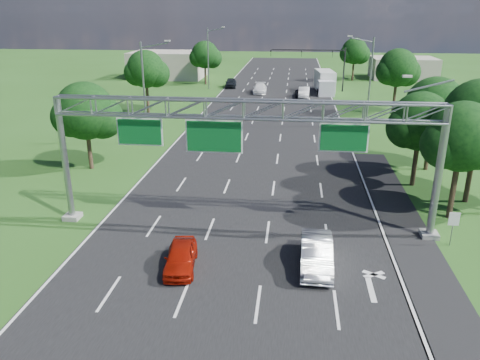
# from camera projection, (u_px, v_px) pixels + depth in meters

# --- Properties ---
(ground) EXTENTS (220.00, 220.00, 0.00)m
(ground) POSITION_uv_depth(u_px,v_px,m) (261.00, 148.00, 46.18)
(ground) COLOR #244D17
(ground) RESTS_ON ground
(road) EXTENTS (18.00, 180.00, 0.02)m
(road) POSITION_uv_depth(u_px,v_px,m) (261.00, 148.00, 46.18)
(road) COLOR black
(road) RESTS_ON ground
(road_flare) EXTENTS (3.00, 30.00, 0.02)m
(road_flare) POSITION_uv_depth(u_px,v_px,m) (400.00, 222.00, 30.16)
(road_flare) COLOR black
(road_flare) RESTS_ON ground
(sign_gantry) EXTENTS (23.50, 1.00, 9.56)m
(sign_gantry) POSITION_uv_depth(u_px,v_px,m) (245.00, 120.00, 26.98)
(sign_gantry) COLOR gray
(sign_gantry) RESTS_ON ground
(regulatory_sign) EXTENTS (0.60, 0.08, 2.10)m
(regulatory_sign) POSITION_uv_depth(u_px,v_px,m) (454.00, 222.00, 26.58)
(regulatory_sign) COLOR gray
(regulatory_sign) RESTS_ON ground
(traffic_signal) EXTENTS (12.21, 0.24, 7.00)m
(traffic_signal) POSITION_uv_depth(u_px,v_px,m) (323.00, 59.00, 76.23)
(traffic_signal) COLOR black
(traffic_signal) RESTS_ON ground
(streetlight_l_near) EXTENTS (2.97, 0.22, 10.16)m
(streetlight_l_near) POSITION_uv_depth(u_px,v_px,m) (146.00, 89.00, 45.48)
(streetlight_l_near) COLOR gray
(streetlight_l_near) RESTS_ON ground
(streetlight_l_far) EXTENTS (2.97, 0.22, 10.16)m
(streetlight_l_far) POSITION_uv_depth(u_px,v_px,m) (209.00, 55.00, 78.12)
(streetlight_l_far) COLOR gray
(streetlight_l_far) RESTS_ON ground
(streetlight_r_mid) EXTENTS (2.97, 0.22, 10.16)m
(streetlight_r_mid) POSITION_uv_depth(u_px,v_px,m) (369.00, 78.00, 52.36)
(streetlight_r_mid) COLOR gray
(streetlight_r_mid) RESTS_ON ground
(tree_cluster_right) EXTENTS (9.91, 14.60, 8.68)m
(tree_cluster_right) POSITION_uv_depth(u_px,v_px,m) (461.00, 124.00, 32.67)
(tree_cluster_right) COLOR #2D2116
(tree_cluster_right) RESTS_ON ground
(tree_verge_la) EXTENTS (5.76, 4.80, 7.40)m
(tree_verge_la) POSITION_uv_depth(u_px,v_px,m) (86.00, 114.00, 38.62)
(tree_verge_la) COLOR #2D2116
(tree_verge_la) RESTS_ON ground
(tree_verge_lb) EXTENTS (5.76, 4.80, 8.06)m
(tree_verge_lb) POSITION_uv_depth(u_px,v_px,m) (146.00, 71.00, 60.06)
(tree_verge_lb) COLOR #2D2116
(tree_verge_lb) RESTS_ON ground
(tree_verge_lc) EXTENTS (5.76, 4.80, 7.62)m
(tree_verge_lc) POSITION_uv_depth(u_px,v_px,m) (205.00, 56.00, 83.20)
(tree_verge_lc) COLOR #2D2116
(tree_verge_lc) RESTS_ON ground
(tree_verge_rd) EXTENTS (5.76, 4.80, 8.28)m
(tree_verge_rd) POSITION_uv_depth(u_px,v_px,m) (398.00, 70.00, 59.32)
(tree_verge_rd) COLOR #2D2116
(tree_verge_rd) RESTS_ON ground
(tree_verge_re) EXTENTS (5.76, 4.80, 7.84)m
(tree_verge_re) POSITION_uv_depth(u_px,v_px,m) (355.00, 52.00, 87.66)
(tree_verge_re) COLOR #2D2116
(tree_verge_re) RESTS_ON ground
(building_left) EXTENTS (14.00, 10.00, 5.00)m
(building_left) POSITION_uv_depth(u_px,v_px,m) (168.00, 65.00, 92.46)
(building_left) COLOR #A69B8B
(building_left) RESTS_ON ground
(building_right) EXTENTS (12.00, 9.00, 4.00)m
(building_right) POSITION_uv_depth(u_px,v_px,m) (403.00, 68.00, 91.38)
(building_right) COLOR #A69B8B
(building_right) RESTS_ON ground
(red_coupe) EXTENTS (2.01, 4.04, 1.32)m
(red_coupe) POSITION_uv_depth(u_px,v_px,m) (181.00, 257.00, 24.55)
(red_coupe) COLOR #A01607
(red_coupe) RESTS_ON ground
(silver_sedan) EXTENTS (1.71, 4.71, 1.54)m
(silver_sedan) POSITION_uv_depth(u_px,v_px,m) (316.00, 254.00, 24.66)
(silver_sedan) COLOR #B4B8C0
(silver_sedan) RESTS_ON ground
(car_queue_a) EXTENTS (2.30, 5.25, 1.50)m
(car_queue_a) POSITION_uv_depth(u_px,v_px,m) (260.00, 89.00, 75.73)
(car_queue_a) COLOR white
(car_queue_a) RESTS_ON ground
(car_queue_b) EXTENTS (1.98, 4.11, 1.13)m
(car_queue_b) POSITION_uv_depth(u_px,v_px,m) (301.00, 93.00, 72.44)
(car_queue_b) COLOR black
(car_queue_b) RESTS_ON ground
(car_queue_c) EXTENTS (2.23, 4.77, 1.58)m
(car_queue_c) POSITION_uv_depth(u_px,v_px,m) (231.00, 83.00, 81.36)
(car_queue_c) COLOR black
(car_queue_c) RESTS_ON ground
(car_queue_d) EXTENTS (1.79, 4.69, 1.53)m
(car_queue_d) POSITION_uv_depth(u_px,v_px,m) (304.00, 92.00, 72.26)
(car_queue_d) COLOR #B9B9B9
(car_queue_d) RESTS_ON ground
(box_truck) EXTENTS (3.30, 9.12, 3.36)m
(box_truck) POSITION_uv_depth(u_px,v_px,m) (325.00, 82.00, 76.36)
(box_truck) COLOR silver
(box_truck) RESTS_ON ground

